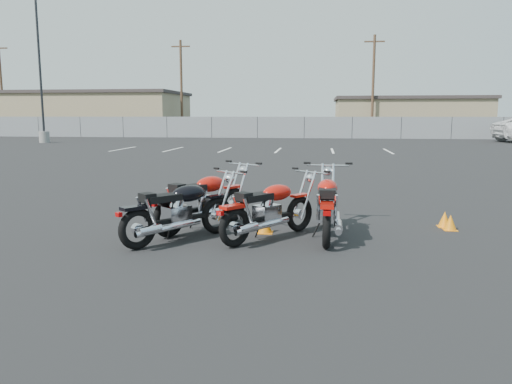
# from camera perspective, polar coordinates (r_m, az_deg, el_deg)

# --- Properties ---
(ground) EXTENTS (120.00, 120.00, 0.00)m
(ground) POSITION_cam_1_polar(r_m,az_deg,el_deg) (8.06, -1.95, -5.19)
(ground) COLOR black
(ground) RESTS_ON ground
(motorcycle_front_red) EXTENTS (1.57, 2.10, 1.10)m
(motorcycle_front_red) POSITION_cam_1_polar(r_m,az_deg,el_deg) (8.57, -6.07, -0.98)
(motorcycle_front_red) COLOR black
(motorcycle_front_red) RESTS_ON ground
(motorcycle_second_black) EXTENTS (1.70, 1.91, 1.06)m
(motorcycle_second_black) POSITION_cam_1_polar(r_m,az_deg,el_deg) (7.81, -8.75, -2.14)
(motorcycle_second_black) COLOR black
(motorcycle_second_black) RESTS_ON ground
(motorcycle_third_red) EXTENTS (1.65, 1.90, 1.04)m
(motorcycle_third_red) POSITION_cam_1_polar(r_m,az_deg,el_deg) (7.86, 1.53, -2.01)
(motorcycle_third_red) COLOR black
(motorcycle_third_red) RESTS_ON ground
(motorcycle_rear_red) EXTENTS (0.88, 2.26, 1.11)m
(motorcycle_rear_red) POSITION_cam_1_polar(r_m,az_deg,el_deg) (8.10, 8.20, -1.56)
(motorcycle_rear_red) COLOR black
(motorcycle_rear_red) RESTS_ON ground
(training_cone_near) EXTENTS (0.23, 0.23, 0.28)m
(training_cone_near) POSITION_cam_1_polar(r_m,az_deg,el_deg) (9.37, 20.75, -2.93)
(training_cone_near) COLOR orange
(training_cone_near) RESTS_ON ground
(training_cone_far) EXTENTS (0.22, 0.22, 0.27)m
(training_cone_far) POSITION_cam_1_polar(r_m,az_deg,el_deg) (9.15, 21.33, -3.25)
(training_cone_far) COLOR orange
(training_cone_far) RESTS_ON ground
(training_cone_extra) EXTENTS (0.27, 0.27, 0.32)m
(training_cone_extra) POSITION_cam_1_polar(r_m,az_deg,el_deg) (8.33, 1.01, -3.61)
(training_cone_extra) COLOR orange
(training_cone_extra) RESTS_ON ground
(light_pole_west) EXTENTS (0.80, 0.70, 11.90)m
(light_pole_west) POSITION_cam_1_polar(r_m,az_deg,el_deg) (38.57, -23.29, 10.00)
(light_pole_west) COLOR gray
(light_pole_west) RESTS_ON ground
(chainlink_fence) EXTENTS (80.06, 0.06, 1.80)m
(chainlink_fence) POSITION_cam_1_polar(r_m,az_deg,el_deg) (42.75, 5.53, 7.35)
(chainlink_fence) COLOR slate
(chainlink_fence) RESTS_ON ground
(tan_building_west) EXTENTS (18.40, 10.40, 4.30)m
(tan_building_west) POSITION_cam_1_polar(r_m,az_deg,el_deg) (54.89, -18.11, 8.59)
(tan_building_west) COLOR #91815E
(tan_building_west) RESTS_ON ground
(tan_building_east) EXTENTS (14.40, 9.40, 3.70)m
(tan_building_east) POSITION_cam_1_polar(r_m,az_deg,el_deg) (52.46, 16.95, 8.32)
(tan_building_east) COLOR #91815E
(tan_building_east) RESTS_ON ground
(utility_pole_a) EXTENTS (1.80, 0.24, 9.00)m
(utility_pole_a) POSITION_cam_1_polar(r_m,az_deg,el_deg) (56.27, -27.08, 10.64)
(utility_pole_a) COLOR #422D1F
(utility_pole_a) RESTS_ON ground
(utility_pole_b) EXTENTS (1.80, 0.24, 9.00)m
(utility_pole_b) POSITION_cam_1_polar(r_m,az_deg,el_deg) (49.60, -8.52, 11.87)
(utility_pole_b) COLOR #422D1F
(utility_pole_b) RESTS_ON ground
(utility_pole_c) EXTENTS (1.80, 0.24, 9.00)m
(utility_pole_c) POSITION_cam_1_polar(r_m,az_deg,el_deg) (47.04, 13.24, 11.91)
(utility_pole_c) COLOR #422D1F
(utility_pole_c) RESTS_ON ground
(parking_line_stripes) EXTENTS (15.12, 4.00, 0.01)m
(parking_line_stripes) POSITION_cam_1_polar(r_m,az_deg,el_deg) (28.04, -0.54, 4.82)
(parking_line_stripes) COLOR silver
(parking_line_stripes) RESTS_ON ground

